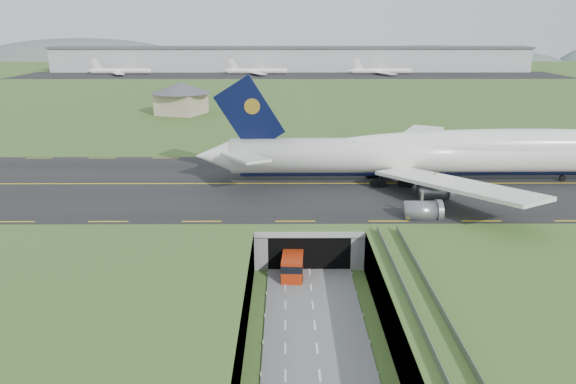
{
  "coord_description": "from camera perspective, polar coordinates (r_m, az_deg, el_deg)",
  "views": [
    {
      "loc": [
        -3.46,
        -67.29,
        34.37
      ],
      "look_at": [
        -3.04,
        20.0,
        8.39
      ],
      "focal_mm": 35.0,
      "sensor_mm": 36.0,
      "label": 1
    }
  ],
  "objects": [
    {
      "name": "airfield_deck",
      "position": [
        74.32,
        2.45,
        -8.4
      ],
      "size": [
        800.0,
        800.0,
        6.0
      ],
      "primitive_type": "cube",
      "color": "gray",
      "rests_on": "ground"
    },
    {
      "name": "shuttle_tram",
      "position": [
        80.79,
        0.49,
        -7.22
      ],
      "size": [
        3.45,
        8.11,
        3.23
      ],
      "rotation": [
        0.0,
        0.0,
        -0.06
      ],
      "color": "#AA280B",
      "rests_on": "ground"
    },
    {
      "name": "trench_road",
      "position": [
        69.0,
        2.71,
        -13.22
      ],
      "size": [
        12.0,
        75.0,
        0.2
      ],
      "primitive_type": "cube",
      "color": "slate",
      "rests_on": "ground"
    },
    {
      "name": "service_building",
      "position": [
        190.43,
        -10.82,
        9.62
      ],
      "size": [
        24.68,
        24.68,
        10.54
      ],
      "rotation": [
        0.0,
        0.0,
        -0.34
      ],
      "color": "tan",
      "rests_on": "ground"
    },
    {
      "name": "cargo_terminal",
      "position": [
        367.28,
        0.23,
        13.39
      ],
      "size": [
        320.0,
        67.0,
        15.6
      ],
      "color": "#B2B2B2",
      "rests_on": "ground"
    },
    {
      "name": "taxiway",
      "position": [
        104.26,
        1.64,
        0.83
      ],
      "size": [
        800.0,
        44.0,
        0.18
      ],
      "primitive_type": "cube",
      "color": "black",
      "rests_on": "airfield_deck"
    },
    {
      "name": "ground",
      "position": [
        75.64,
        2.42,
        -10.47
      ],
      "size": [
        900.0,
        900.0,
        0.0
      ],
      "primitive_type": "plane",
      "color": "#3E6026",
      "rests_on": "ground"
    },
    {
      "name": "guideway",
      "position": [
        58.09,
        14.63,
        -14.02
      ],
      "size": [
        3.0,
        53.0,
        7.05
      ],
      "color": "#A8A8A3",
      "rests_on": "ground"
    },
    {
      "name": "distant_hills",
      "position": [
        503.36,
        7.64,
        12.06
      ],
      "size": [
        700.0,
        91.0,
        60.0
      ],
      "color": "#51625A",
      "rests_on": "ground"
    },
    {
      "name": "tunnel_portal",
      "position": [
        89.62,
        1.96,
        -3.69
      ],
      "size": [
        17.0,
        22.3,
        6.0
      ],
      "color": "gray",
      "rests_on": "ground"
    },
    {
      "name": "jumbo_jet",
      "position": [
        108.72,
        16.64,
        3.77
      ],
      "size": [
        98.05,
        62.52,
        20.68
      ],
      "rotation": [
        0.0,
        0.0,
        0.01
      ],
      "color": "white",
      "rests_on": "ground"
    }
  ]
}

